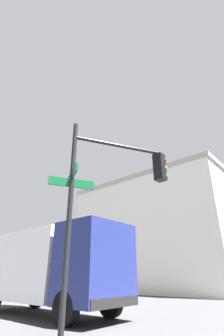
# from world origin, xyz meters

# --- Properties ---
(traffic_signal_near) EXTENTS (1.76, 2.94, 5.12)m
(traffic_signal_near) POSITION_xyz_m (-6.09, -5.46, 3.59)
(traffic_signal_near) COLOR black
(traffic_signal_near) RESTS_ON ground_plane
(building_stucco) EXTENTS (15.68, 21.49, 10.55)m
(building_stucco) POSITION_xyz_m (-15.69, 18.60, 5.28)
(building_stucco) COLOR silver
(building_stucco) RESTS_ON ground_plane
(box_truck_second) EXTENTS (7.22, 2.58, 3.22)m
(box_truck_second) POSITION_xyz_m (-11.57, -3.40, 1.82)
(box_truck_second) COLOR navy
(box_truck_second) RESTS_ON ground_plane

